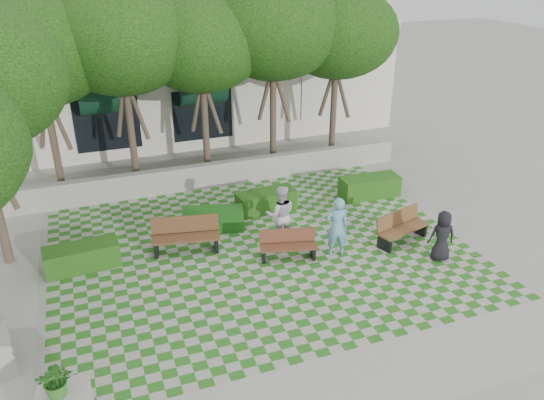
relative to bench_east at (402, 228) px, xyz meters
name	(u,v)px	position (x,y,z in m)	size (l,w,h in m)	color
ground	(274,269)	(-4.21, -0.14, -0.46)	(90.00, 90.00, 0.00)	gray
lawn	(262,252)	(-4.21, 0.86, -0.45)	(12.00, 12.00, 0.00)	#2B721E
sidewalk_south	(353,386)	(-4.21, -4.84, -0.45)	(16.00, 2.00, 0.01)	#9E9B93
retaining_wall	(216,174)	(-4.21, 6.06, -0.01)	(15.00, 0.36, 0.90)	#9E9B93
bench_east	(402,228)	(0.00, 0.00, 0.00)	(1.90, 1.09, 0.95)	brown
bench_mid	(288,245)	(-3.61, 0.30, -0.05)	(1.71, 0.91, 0.85)	#572F1E
bench_west	(186,236)	(-6.30, 1.71, 0.04)	(2.06, 1.02, 1.04)	#53321C
hedge_east	(369,186)	(0.73, 3.21, -0.09)	(2.12, 0.85, 0.74)	#215316
hedge_midright	(266,201)	(-3.17, 3.42, -0.11)	(2.01, 0.80, 0.70)	#1E4B14
hedge_midleft	(213,219)	(-5.19, 2.76, -0.12)	(1.90, 0.76, 0.67)	#154C14
hedge_west	(82,257)	(-9.22, 1.80, -0.11)	(2.01, 0.80, 0.70)	#1E4C14
person_blue	(337,227)	(-2.22, -0.01, 0.46)	(0.67, 0.44, 1.84)	#69A5BF
person_dark	(442,236)	(0.48, -1.29, 0.30)	(0.74, 0.48, 1.52)	black
person_white	(281,215)	(-3.48, 1.25, 0.47)	(0.90, 0.70, 1.85)	silver
tree_row	(156,50)	(-6.07, 5.82, 4.72)	(17.70, 13.40, 7.41)	#47382B
building	(192,74)	(-3.28, 13.94, 2.06)	(18.00, 8.92, 5.15)	silver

